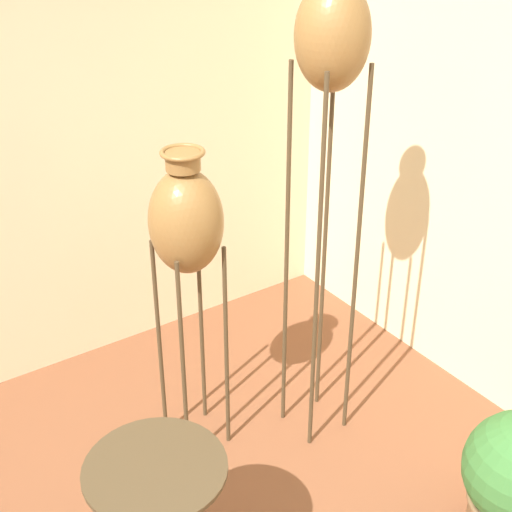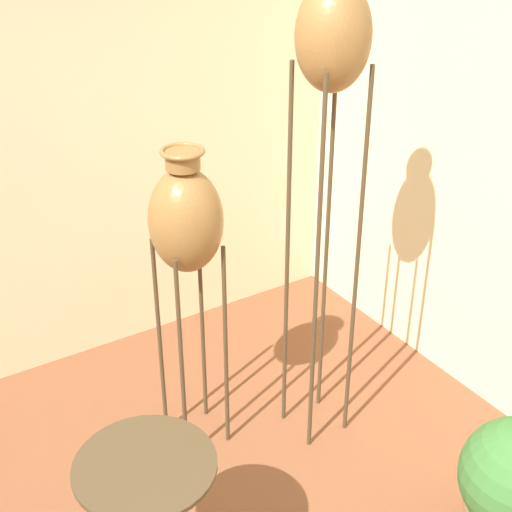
% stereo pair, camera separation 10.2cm
% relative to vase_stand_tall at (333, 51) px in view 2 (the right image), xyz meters
% --- Properties ---
extents(vase_stand_tall, '(0.30, 0.30, 2.25)m').
position_rel_vase_stand_tall_xyz_m(vase_stand_tall, '(0.00, 0.00, 0.00)').
color(vase_stand_tall, '#473823').
rests_on(vase_stand_tall, ground_plane).
extents(vase_stand_medium, '(0.32, 0.32, 1.51)m').
position_rel_vase_stand_tall_xyz_m(vase_stand_medium, '(-0.55, 0.24, -0.70)').
color(vase_stand_medium, '#473823').
rests_on(vase_stand_medium, ground_plane).
extents(side_table, '(0.50, 0.50, 0.73)m').
position_rel_vase_stand_tall_xyz_m(side_table, '(-1.11, -0.50, -1.35)').
color(side_table, '#473823').
rests_on(side_table, ground_plane).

